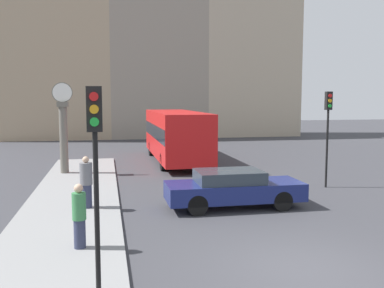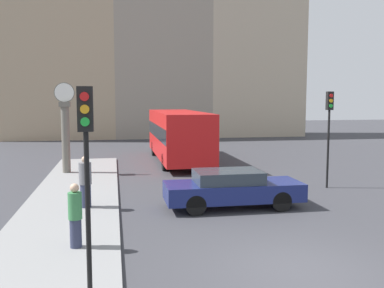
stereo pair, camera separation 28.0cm
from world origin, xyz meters
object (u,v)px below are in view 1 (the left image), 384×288
Objects in this scene: sedan_car at (233,188)px; pedestrian_grey_jacket at (86,182)px; pedestrian_green_hoodie at (79,216)px; traffic_light_far at (328,119)px; traffic_light_near at (95,151)px; bus_distant at (176,133)px; street_clock at (63,131)px.

pedestrian_grey_jacket is at bearing 173.15° from sedan_car.
pedestrian_green_hoodie is at bearing -89.89° from pedestrian_grey_jacket.
traffic_light_far reaches higher than sedan_car.
traffic_light_near is 3.73m from pedestrian_green_hoodie.
sedan_car is 2.94× the size of pedestrian_green_hoodie.
bus_distant is 2.22× the size of street_clock.
bus_distant is 2.43× the size of traffic_light_far.
traffic_light_far reaches higher than bus_distant.
pedestrian_green_hoodie is (1.37, -11.11, -1.29)m from street_clock.
street_clock is (-6.07, -3.26, 0.49)m from bus_distant.
traffic_light_near reaches higher than sedan_car.
bus_distant is at bearing 65.66° from pedestrian_grey_jacket.
street_clock is (-11.12, 5.26, -0.69)m from traffic_light_far.
bus_distant reaches higher than pedestrian_green_hoodie.
traffic_light_far is (4.84, 2.47, 2.19)m from sedan_car.
traffic_light_near is at bearing -82.51° from street_clock.
street_clock reaches higher than traffic_light_near.
bus_distant is at bearing 71.90° from pedestrian_green_hoodie.
traffic_light_near is at bearing -103.48° from bus_distant.
traffic_light_far is at bearing 10.90° from pedestrian_grey_jacket.
pedestrian_grey_jacket is (-9.76, -1.88, -1.92)m from traffic_light_far.
traffic_light_far is (9.25, 8.98, 0.02)m from traffic_light_near.
bus_distant is at bearing 76.52° from traffic_light_near.
bus_distant is 18.03m from traffic_light_near.
sedan_car is 1.16× the size of traffic_light_far.
bus_distant is 5.65× the size of pedestrian_grey_jacket.
street_clock reaches higher than pedestrian_grey_jacket.
bus_distant is at bearing 91.14° from sedan_car.
bus_distant is 6.90m from street_clock.
sedan_car is 11.04m from bus_distant.
traffic_light_near reaches higher than pedestrian_green_hoodie.
street_clock is (-1.87, 14.24, -0.67)m from traffic_light_near.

